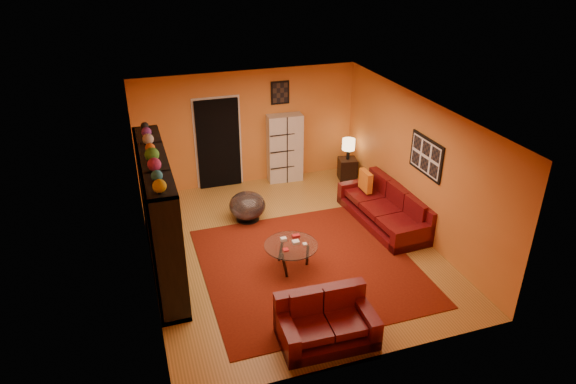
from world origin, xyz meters
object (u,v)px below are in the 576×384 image
object	(u,v)px
bowl_chair	(247,206)
table_lamp	(349,145)
sofa	(388,209)
tv	(163,218)
entertainment_unit	(159,216)
loveseat	(325,321)
storage_cabinet	(285,148)
side_table	(347,169)
coffee_table	(291,247)

from	to	relation	value
bowl_chair	table_lamp	bearing A→B (deg)	23.55
sofa	bowl_chair	distance (m)	2.81
tv	sofa	xyz separation A→B (m)	(4.36, 0.28, -0.72)
entertainment_unit	tv	size ratio (longest dim) A/B	3.06
tv	loveseat	size ratio (longest dim) A/B	0.71
loveseat	storage_cabinet	size ratio (longest dim) A/B	0.87
table_lamp	sofa	bearing A→B (deg)	-91.96
loveseat	side_table	bearing A→B (deg)	-25.30
table_lamp	storage_cabinet	bearing A→B (deg)	164.11
storage_cabinet	entertainment_unit	bearing A→B (deg)	-134.39
loveseat	table_lamp	bearing A→B (deg)	-25.30
coffee_table	storage_cabinet	bearing A→B (deg)	73.69
entertainment_unit	coffee_table	world-z (taller)	entertainment_unit
sofa	bowl_chair	world-z (taller)	sofa
sofa	side_table	bearing A→B (deg)	84.53
table_lamp	entertainment_unit	bearing A→B (deg)	-151.88
sofa	table_lamp	distance (m)	2.20
loveseat	coffee_table	bearing A→B (deg)	-0.62
sofa	coffee_table	size ratio (longest dim) A/B	2.53
tv	table_lamp	xyz separation A→B (m)	(4.44, 2.41, -0.15)
coffee_table	sofa	bearing A→B (deg)	21.39
tv	table_lamp	distance (m)	5.05
loveseat	bowl_chair	world-z (taller)	loveseat
side_table	entertainment_unit	bearing A→B (deg)	-151.88
coffee_table	entertainment_unit	bearing A→B (deg)	162.45
sofa	storage_cabinet	distance (m)	2.91
coffee_table	loveseat	bearing A→B (deg)	-92.83
coffee_table	table_lamp	world-z (taller)	table_lamp
coffee_table	table_lamp	bearing A→B (deg)	51.54
entertainment_unit	tv	distance (m)	0.07
entertainment_unit	side_table	world-z (taller)	entertainment_unit
bowl_chair	side_table	xyz separation A→B (m)	(2.72, 1.19, -0.07)
entertainment_unit	tv	xyz separation A→B (m)	(0.05, -0.01, -0.05)
tv	sofa	size ratio (longest dim) A/B	0.42
coffee_table	table_lamp	distance (m)	3.92
entertainment_unit	loveseat	xyz separation A→B (m)	(1.98, -2.42, -0.76)
side_table	table_lamp	bearing A→B (deg)	90.00
side_table	sofa	bearing A→B (deg)	-91.96
bowl_chair	side_table	size ratio (longest dim) A/B	1.47
entertainment_unit	tv	world-z (taller)	entertainment_unit
entertainment_unit	table_lamp	world-z (taller)	entertainment_unit
sofa	table_lamp	bearing A→B (deg)	84.53
entertainment_unit	bowl_chair	size ratio (longest dim) A/B	4.09
entertainment_unit	storage_cabinet	distance (m)	4.17
entertainment_unit	side_table	size ratio (longest dim) A/B	6.00
coffee_table	storage_cabinet	world-z (taller)	storage_cabinet
tv	storage_cabinet	bearing A→B (deg)	-47.12
storage_cabinet	table_lamp	xyz separation A→B (m)	(1.41, -0.40, 0.05)
storage_cabinet	bowl_chair	world-z (taller)	storage_cabinet
entertainment_unit	storage_cabinet	world-z (taller)	entertainment_unit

